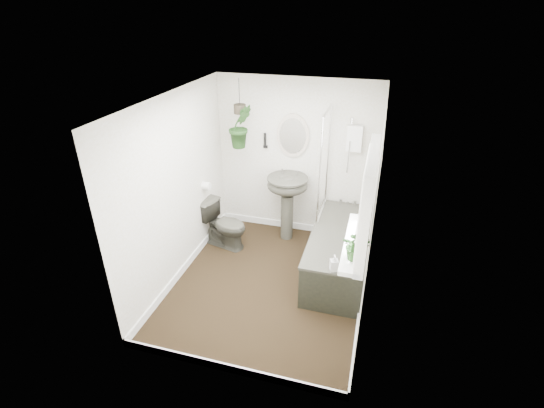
# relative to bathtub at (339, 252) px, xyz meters

# --- Properties ---
(floor) EXTENTS (2.30, 2.80, 0.02)m
(floor) POSITION_rel_bathtub_xyz_m (-0.80, -0.50, -0.30)
(floor) COLOR black
(floor) RESTS_ON ground
(ceiling) EXTENTS (2.30, 2.80, 0.02)m
(ceiling) POSITION_rel_bathtub_xyz_m (-0.80, -0.50, 2.02)
(ceiling) COLOR white
(ceiling) RESTS_ON ground
(wall_back) EXTENTS (2.30, 0.02, 2.30)m
(wall_back) POSITION_rel_bathtub_xyz_m (-0.80, 0.91, 0.86)
(wall_back) COLOR white
(wall_back) RESTS_ON ground
(wall_front) EXTENTS (2.30, 0.02, 2.30)m
(wall_front) POSITION_rel_bathtub_xyz_m (-0.80, -1.91, 0.86)
(wall_front) COLOR white
(wall_front) RESTS_ON ground
(wall_left) EXTENTS (0.02, 2.80, 2.30)m
(wall_left) POSITION_rel_bathtub_xyz_m (-1.96, -0.50, 0.86)
(wall_left) COLOR white
(wall_left) RESTS_ON ground
(wall_right) EXTENTS (0.02, 2.80, 2.30)m
(wall_right) POSITION_rel_bathtub_xyz_m (0.36, -0.50, 0.86)
(wall_right) COLOR white
(wall_right) RESTS_ON ground
(skirting) EXTENTS (2.30, 2.80, 0.10)m
(skirting) POSITION_rel_bathtub_xyz_m (-0.80, -0.50, -0.24)
(skirting) COLOR white
(skirting) RESTS_ON floor
(bathtub) EXTENTS (0.72, 1.72, 0.58)m
(bathtub) POSITION_rel_bathtub_xyz_m (0.00, 0.00, 0.00)
(bathtub) COLOR #393930
(bathtub) RESTS_ON floor
(bath_screen) EXTENTS (0.04, 0.72, 1.40)m
(bath_screen) POSITION_rel_bathtub_xyz_m (-0.33, 0.49, 0.99)
(bath_screen) COLOR silver
(bath_screen) RESTS_ON bathtub
(shower_box) EXTENTS (0.20, 0.10, 0.35)m
(shower_box) POSITION_rel_bathtub_xyz_m (0.00, 0.84, 1.26)
(shower_box) COLOR white
(shower_box) RESTS_ON wall_back
(oval_mirror) EXTENTS (0.46, 0.03, 0.62)m
(oval_mirror) POSITION_rel_bathtub_xyz_m (-0.85, 0.87, 1.21)
(oval_mirror) COLOR #BBAC9A
(oval_mirror) RESTS_ON wall_back
(wall_sconce) EXTENTS (0.04, 0.04, 0.22)m
(wall_sconce) POSITION_rel_bathtub_xyz_m (-1.25, 0.86, 1.11)
(wall_sconce) COLOR black
(wall_sconce) RESTS_ON wall_back
(toilet_roll_holder) EXTENTS (0.11, 0.11, 0.11)m
(toilet_roll_holder) POSITION_rel_bathtub_xyz_m (-1.90, 0.20, 0.61)
(toilet_roll_holder) COLOR white
(toilet_roll_holder) RESTS_ON wall_left
(window_recess) EXTENTS (0.08, 1.00, 0.90)m
(window_recess) POSITION_rel_bathtub_xyz_m (0.29, -1.20, 1.36)
(window_recess) COLOR white
(window_recess) RESTS_ON wall_right
(window_sill) EXTENTS (0.18, 1.00, 0.04)m
(window_sill) POSITION_rel_bathtub_xyz_m (0.22, -1.20, 0.94)
(window_sill) COLOR white
(window_sill) RESTS_ON wall_right
(window_blinds) EXTENTS (0.01, 0.86, 0.76)m
(window_blinds) POSITION_rel_bathtub_xyz_m (0.24, -1.20, 1.36)
(window_blinds) COLOR white
(window_blinds) RESTS_ON wall_right
(toilet) EXTENTS (0.73, 0.53, 0.68)m
(toilet) POSITION_rel_bathtub_xyz_m (-1.65, 0.17, 0.05)
(toilet) COLOR #393930
(toilet) RESTS_ON floor
(pedestal_sink) EXTENTS (0.68, 0.62, 0.98)m
(pedestal_sink) POSITION_rel_bathtub_xyz_m (-0.85, 0.61, 0.20)
(pedestal_sink) COLOR #393930
(pedestal_sink) RESTS_ON floor
(sill_plant) EXTENTS (0.24, 0.21, 0.26)m
(sill_plant) POSITION_rel_bathtub_xyz_m (0.25, -1.49, 1.09)
(sill_plant) COLOR black
(sill_plant) RESTS_ON window_sill
(hanging_plant) EXTENTS (0.42, 0.41, 0.59)m
(hanging_plant) POSITION_rel_bathtub_xyz_m (-1.50, 0.57, 1.38)
(hanging_plant) COLOR black
(hanging_plant) RESTS_ON ceiling
(soap_bottle) EXTENTS (0.11, 0.11, 0.19)m
(soap_bottle) POSITION_rel_bathtub_xyz_m (0.02, -0.79, 0.38)
(soap_bottle) COLOR black
(soap_bottle) RESTS_ON bathtub
(hanging_pot) EXTENTS (0.16, 0.16, 0.12)m
(hanging_pot) POSITION_rel_bathtub_xyz_m (-1.50, 0.57, 1.61)
(hanging_pot) COLOR #2A241B
(hanging_pot) RESTS_ON ceiling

